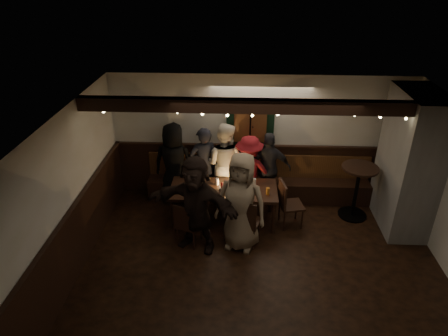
# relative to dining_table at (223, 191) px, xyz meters

# --- Properties ---
(room) EXTENTS (6.02, 5.01, 2.62)m
(room) POSITION_rel_dining_table_xyz_m (1.75, 0.02, 0.42)
(room) COLOR black
(room) RESTS_ON ground
(dining_table) EXTENTS (2.01, 0.86, 0.87)m
(dining_table) POSITION_rel_dining_table_xyz_m (0.00, 0.00, 0.00)
(dining_table) COLOR black
(dining_table) RESTS_ON ground
(chair_near_left) EXTENTS (0.49, 0.49, 0.86)m
(chair_near_left) POSITION_rel_dining_table_xyz_m (-0.60, -0.78, -0.18)
(chair_near_left) COLOR black
(chair_near_left) RESTS_ON ground
(chair_near_right) EXTENTS (0.53, 0.53, 0.94)m
(chair_near_right) POSITION_rel_dining_table_xyz_m (0.43, -0.72, -0.13)
(chair_near_right) COLOR black
(chair_near_right) RESTS_ON ground
(chair_end) EXTENTS (0.50, 0.50, 0.94)m
(chair_end) POSITION_rel_dining_table_xyz_m (1.20, -0.09, -0.13)
(chair_end) COLOR black
(chair_end) RESTS_ON ground
(high_top) EXTENTS (0.68, 0.68, 1.09)m
(high_top) POSITION_rel_dining_table_xyz_m (2.56, 0.29, 0.03)
(high_top) COLOR black
(high_top) RESTS_ON ground
(person_a) EXTENTS (0.88, 0.61, 1.71)m
(person_a) POSITION_rel_dining_table_xyz_m (-1.04, 0.72, 0.20)
(person_a) COLOR black
(person_a) RESTS_ON ground
(person_b) EXTENTS (0.69, 0.57, 1.63)m
(person_b) POSITION_rel_dining_table_xyz_m (-0.44, 0.75, 0.16)
(person_b) COLOR black
(person_b) RESTS_ON ground
(person_c) EXTENTS (0.99, 0.88, 1.72)m
(person_c) POSITION_rel_dining_table_xyz_m (-0.02, 0.77, 0.20)
(person_c) COLOR silver
(person_c) RESTS_ON ground
(person_d) EXTENTS (1.05, 0.70, 1.52)m
(person_d) POSITION_rel_dining_table_xyz_m (0.48, 0.63, 0.10)
(person_d) COLOR maroon
(person_d) RESTS_ON ground
(person_e) EXTENTS (0.90, 0.38, 1.54)m
(person_e) POSITION_rel_dining_table_xyz_m (0.88, 0.76, 0.11)
(person_e) COLOR #27262C
(person_e) RESTS_ON ground
(person_f) EXTENTS (1.71, 1.03, 1.76)m
(person_f) POSITION_rel_dining_table_xyz_m (-0.43, -0.81, 0.22)
(person_f) COLOR black
(person_f) RESTS_ON ground
(person_g) EXTENTS (1.00, 0.79, 1.81)m
(person_g) POSITION_rel_dining_table_xyz_m (0.33, -0.74, 0.25)
(person_g) COLOR #8B765E
(person_g) RESTS_ON ground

